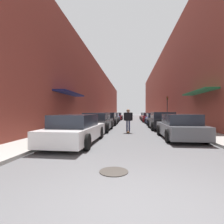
% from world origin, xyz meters
% --- Properties ---
extents(ground, '(138.43, 138.43, 0.00)m').
position_xyz_m(ground, '(0.00, 25.17, 0.00)').
color(ground, '#515154').
extents(curb_strip_left, '(1.80, 62.92, 0.12)m').
position_xyz_m(curb_strip_left, '(-4.42, 31.46, 0.06)').
color(curb_strip_left, gray).
rests_on(curb_strip_left, ground).
extents(curb_strip_right, '(1.80, 62.92, 0.12)m').
position_xyz_m(curb_strip_right, '(4.42, 31.46, 0.06)').
color(curb_strip_right, gray).
rests_on(curb_strip_right, ground).
extents(building_row_left, '(4.90, 62.92, 9.16)m').
position_xyz_m(building_row_left, '(-7.32, 31.46, 4.58)').
color(building_row_left, brown).
rests_on(building_row_left, ground).
extents(building_row_right, '(4.90, 62.92, 11.95)m').
position_xyz_m(building_row_right, '(7.32, 31.46, 5.97)').
color(building_row_right, brown).
rests_on(building_row_right, ground).
extents(parked_car_left_0, '(1.91, 4.79, 1.31)m').
position_xyz_m(parked_car_left_0, '(-2.56, 5.20, 0.63)').
color(parked_car_left_0, silver).
rests_on(parked_car_left_0, ground).
extents(parked_car_left_1, '(2.01, 4.40, 1.35)m').
position_xyz_m(parked_car_left_1, '(-2.58, 10.39, 0.65)').
color(parked_car_left_1, '#232326').
rests_on(parked_car_left_1, ground).
extents(parked_car_left_2, '(2.06, 4.05, 1.34)m').
position_xyz_m(parked_car_left_2, '(-2.58, 16.12, 0.65)').
color(parked_car_left_2, black).
rests_on(parked_car_left_2, ground).
extents(parked_car_left_3, '(1.85, 4.63, 1.21)m').
position_xyz_m(parked_car_left_3, '(-2.56, 21.55, 0.60)').
color(parked_car_left_3, navy).
rests_on(parked_car_left_3, ground).
extents(parked_car_left_4, '(1.86, 4.04, 1.25)m').
position_xyz_m(parked_car_left_4, '(-2.43, 27.22, 0.61)').
color(parked_car_left_4, maroon).
rests_on(parked_car_left_4, ground).
extents(parked_car_right_0, '(1.92, 4.18, 1.31)m').
position_xyz_m(parked_car_right_0, '(2.50, 7.01, 0.63)').
color(parked_car_right_0, '#515459').
rests_on(parked_car_right_0, ground).
extents(parked_car_right_1, '(2.00, 4.09, 1.41)m').
position_xyz_m(parked_car_right_1, '(2.46, 12.08, 0.67)').
color(parked_car_right_1, black).
rests_on(parked_car_right_1, ground).
extents(parked_car_right_2, '(1.94, 4.66, 1.26)m').
position_xyz_m(parked_car_right_2, '(2.52, 17.06, 0.62)').
color(parked_car_right_2, navy).
rests_on(parked_car_right_2, ground).
extents(parked_car_right_3, '(1.90, 4.58, 1.28)m').
position_xyz_m(parked_car_right_3, '(2.38, 22.37, 0.62)').
color(parked_car_right_3, maroon).
rests_on(parked_car_right_3, ground).
extents(parked_car_right_4, '(1.88, 4.37, 1.25)m').
position_xyz_m(parked_car_right_4, '(2.44, 27.99, 0.61)').
color(parked_car_right_4, silver).
rests_on(parked_car_right_4, ground).
extents(skateboarder, '(0.62, 0.78, 1.62)m').
position_xyz_m(skateboarder, '(-0.26, 9.46, 1.00)').
color(skateboarder, brown).
rests_on(skateboarder, ground).
extents(manhole_cover, '(0.70, 0.70, 0.02)m').
position_xyz_m(manhole_cover, '(-0.49, 1.62, 0.01)').
color(manhole_cover, '#332D28').
rests_on(manhole_cover, ground).
extents(traffic_light, '(0.16, 0.22, 3.27)m').
position_xyz_m(traffic_light, '(4.53, 20.26, 2.15)').
color(traffic_light, '#2D2D2D').
rests_on(traffic_light, curb_strip_right).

